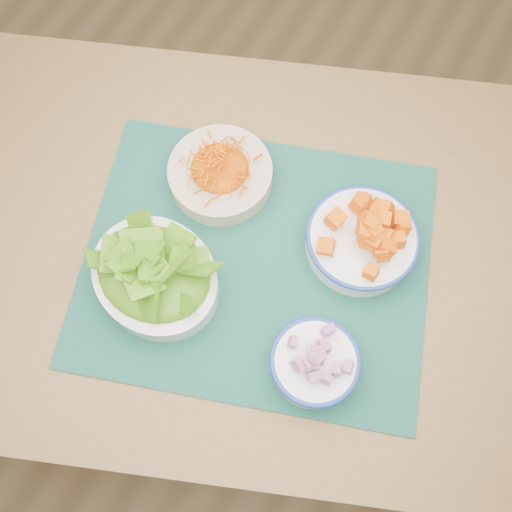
{
  "coord_description": "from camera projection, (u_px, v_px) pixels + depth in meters",
  "views": [
    {
      "loc": [
        0.35,
        -0.36,
        1.71
      ],
      "look_at": [
        0.17,
        -0.06,
        0.78
      ],
      "focal_mm": 40.0,
      "sensor_mm": 36.0,
      "label": 1
    }
  ],
  "objects": [
    {
      "name": "lettuce_bowl",
      "position": [
        154.0,
        274.0,
        0.96
      ],
      "size": [
        0.27,
        0.25,
        0.1
      ],
      "rotation": [
        0.0,
        0.0,
        -0.26
      ],
      "color": "white",
      "rests_on": "placemat"
    },
    {
      "name": "table",
      "position": [
        243.0,
        261.0,
        1.12
      ],
      "size": [
        1.45,
        1.23,
        0.75
      ],
      "rotation": [
        0.0,
        0.0,
        0.38
      ],
      "color": "brown",
      "rests_on": "ground"
    },
    {
      "name": "carrot_bowl",
      "position": [
        220.0,
        172.0,
        1.04
      ],
      "size": [
        0.2,
        0.2,
        0.07
      ],
      "rotation": [
        0.0,
        0.0,
        -0.03
      ],
      "color": "beige",
      "rests_on": "placemat"
    },
    {
      "name": "ground",
      "position": [
        216.0,
        306.0,
        1.77
      ],
      "size": [
        4.0,
        4.0,
        0.0
      ],
      "primitive_type": "plane",
      "color": "olive",
      "rests_on": "ground"
    },
    {
      "name": "onion_bowl",
      "position": [
        315.0,
        362.0,
        0.91
      ],
      "size": [
        0.18,
        0.18,
        0.08
      ],
      "rotation": [
        0.0,
        0.0,
        0.36
      ],
      "color": "white",
      "rests_on": "placemat"
    },
    {
      "name": "squash_bowl",
      "position": [
        363.0,
        236.0,
        0.98
      ],
      "size": [
        0.21,
        0.21,
        0.1
      ],
      "rotation": [
        0.0,
        0.0,
        0.11
      ],
      "color": "white",
      "rests_on": "placemat"
    },
    {
      "name": "placemat",
      "position": [
        256.0,
        262.0,
        1.02
      ],
      "size": [
        0.74,
        0.67,
        0.0
      ],
      "primitive_type": "cube",
      "rotation": [
        0.0,
        0.0,
        0.33
      ],
      "color": "#0C3329",
      "rests_on": "table"
    }
  ]
}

